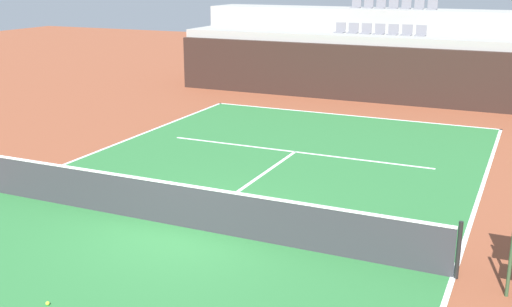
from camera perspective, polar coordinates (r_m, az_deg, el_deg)
name	(u,v)px	position (r m, az deg, el deg)	size (l,w,h in m)	color
ground_plane	(186,228)	(13.39, -6.36, -6.76)	(80.00, 80.00, 0.00)	brown
court_surface	(186,228)	(13.39, -6.36, -6.74)	(11.00, 24.00, 0.01)	#2D7238
baseline_far	(348,115)	(23.96, 8.36, 3.47)	(11.00, 0.10, 0.00)	white
sideline_right	(453,277)	(11.79, 17.51, -10.71)	(0.10, 24.00, 0.00)	white
service_line_far	(295,152)	(18.85, 3.58, 0.15)	(8.26, 0.10, 0.00)	white
centre_service_line	(250,183)	(16.03, -0.53, -2.71)	(0.10, 6.40, 0.00)	white
back_wall	(369,74)	(26.50, 10.24, 7.12)	(17.56, 0.30, 2.32)	black
stands_tier_lower	(377,66)	(27.77, 10.97, 7.86)	(17.56, 2.40, 2.68)	#9E9E99
stands_tier_upper	(390,49)	(30.04, 12.13, 9.31)	(17.56, 2.40, 3.63)	#9E9E99
seating_row_lower	(379,31)	(27.70, 11.18, 10.87)	(3.93, 0.44, 0.44)	slate
seating_row_upper	(393,6)	(29.97, 12.39, 13.00)	(3.93, 0.44, 0.44)	slate
tennis_net	(186,205)	(13.21, -6.43, -4.72)	(11.08, 0.08, 1.07)	black
tennis_ball_2	(48,303)	(10.93, -18.47, -12.83)	(0.07, 0.07, 0.07)	#CCE033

